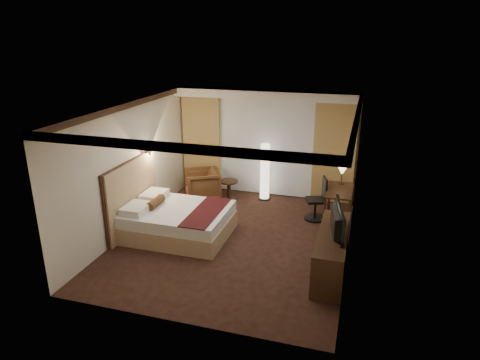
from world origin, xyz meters
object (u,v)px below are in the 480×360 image
(armchair, at_px, (202,183))
(desk, at_px, (339,205))
(side_table, at_px, (229,190))
(office_chair, at_px, (316,199))
(bed, at_px, (179,222))
(dresser, at_px, (332,252))
(floor_lamp, at_px, (265,172))
(television, at_px, (333,215))

(armchair, height_order, desk, armchair)
(side_table, relative_size, desk, 0.47)
(armchair, bearing_deg, office_chair, 53.41)
(desk, bearing_deg, office_chair, -174.33)
(bed, height_order, side_table, bed)
(bed, relative_size, armchair, 2.44)
(bed, distance_m, side_table, 2.20)
(bed, distance_m, dresser, 3.21)
(floor_lamp, height_order, television, floor_lamp)
(bed, distance_m, desk, 3.52)
(office_chair, xyz_separation_m, dresser, (0.55, -2.14, -0.12))
(television, bearing_deg, floor_lamp, 22.10)
(side_table, height_order, television, television)
(armchair, height_order, side_table, armchair)
(floor_lamp, relative_size, dresser, 0.74)
(armchair, bearing_deg, desk, 55.44)
(armchair, distance_m, desk, 3.39)
(side_table, distance_m, television, 3.93)
(side_table, distance_m, desk, 2.77)
(dresser, xyz_separation_m, television, (-0.03, 0.00, 0.70))
(armchair, height_order, dresser, armchair)
(floor_lamp, bearing_deg, dresser, -57.25)
(floor_lamp, bearing_deg, bed, -116.66)
(dresser, bearing_deg, television, 180.00)
(bed, relative_size, side_table, 4.04)
(side_table, bearing_deg, floor_lamp, 19.55)
(office_chair, bearing_deg, side_table, 147.68)
(television, bearing_deg, bed, 70.02)
(armchair, bearing_deg, floor_lamp, 78.32)
(bed, height_order, office_chair, office_chair)
(bed, height_order, dresser, dresser)
(bed, xyz_separation_m, office_chair, (2.61, 1.60, 0.20))
(bed, distance_m, television, 3.27)
(desk, bearing_deg, bed, -152.05)
(armchair, height_order, floor_lamp, floor_lamp)
(bed, distance_m, floor_lamp, 2.78)
(dresser, bearing_deg, bed, 170.35)
(side_table, xyz_separation_m, floor_lamp, (0.84, 0.30, 0.47))
(desk, distance_m, office_chair, 0.52)
(side_table, xyz_separation_m, office_chair, (2.22, -0.56, 0.24))
(floor_lamp, xyz_separation_m, dresser, (1.93, -3.00, -0.34))
(side_table, bearing_deg, bed, -100.28)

